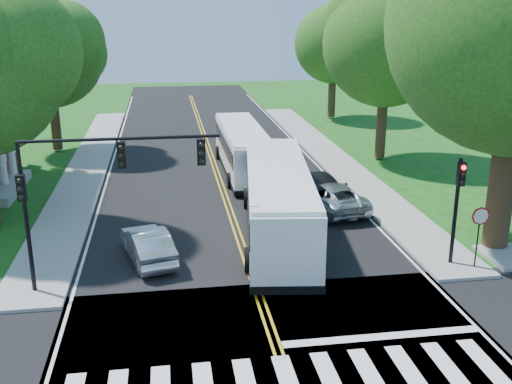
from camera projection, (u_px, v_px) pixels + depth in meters
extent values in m
plane|color=#154912|center=(286.00, 375.00, 17.31)|extent=(140.00, 140.00, 0.00)
cube|color=black|center=(223.00, 192.00, 34.29)|extent=(14.00, 96.00, 0.01)
cube|color=black|center=(286.00, 375.00, 17.31)|extent=(60.00, 12.00, 0.01)
cube|color=gold|center=(217.00, 174.00, 38.06)|extent=(0.36, 70.00, 0.01)
cube|color=silver|center=(108.00, 178.00, 37.07)|extent=(0.12, 70.00, 0.01)
cube|color=silver|center=(321.00, 169.00, 39.05)|extent=(0.12, 70.00, 0.01)
cube|color=silver|center=(382.00, 336.00, 19.32)|extent=(6.60, 0.40, 0.01)
cube|color=gray|center=(88.00, 166.00, 39.66)|extent=(2.60, 40.00, 0.15)
cube|color=gray|center=(331.00, 157.00, 42.08)|extent=(2.60, 40.00, 0.15)
cylinder|color=#382116|center=(502.00, 179.00, 25.52)|extent=(1.10, 1.10, 6.00)
cylinder|color=#382116|center=(55.00, 119.00, 43.31)|extent=(0.70, 0.70, 4.40)
sphere|color=#3D7823|center=(48.00, 53.00, 41.92)|extent=(7.60, 7.60, 7.60)
cylinder|color=#382116|center=(382.00, 122.00, 40.83)|extent=(0.70, 0.70, 5.00)
sphere|color=#3D7823|center=(387.00, 43.00, 39.27)|extent=(8.40, 8.40, 8.40)
cylinder|color=#382116|center=(332.00, 93.00, 56.16)|extent=(0.70, 0.70, 4.40)
sphere|color=#3D7823|center=(334.00, 44.00, 54.81)|extent=(7.20, 7.20, 7.20)
cube|color=gray|center=(5.00, 188.00, 34.30)|extent=(1.80, 6.00, 0.50)
cylinder|color=silver|center=(1.00, 156.00, 33.75)|extent=(0.50, 0.50, 4.20)
cylinder|color=silver|center=(10.00, 148.00, 35.82)|extent=(0.50, 0.50, 4.20)
cylinder|color=black|center=(28.00, 232.00, 21.52)|extent=(0.16, 0.16, 4.60)
cube|color=black|center=(21.00, 188.00, 20.87)|extent=(0.30, 0.22, 0.95)
sphere|color=black|center=(19.00, 181.00, 20.65)|extent=(0.18, 0.18, 0.18)
cylinder|color=black|center=(121.00, 139.00, 21.04)|extent=(7.00, 0.12, 0.12)
cube|color=black|center=(122.00, 155.00, 21.07)|extent=(0.30, 0.22, 0.95)
cube|color=black|center=(201.00, 152.00, 21.47)|extent=(0.30, 0.22, 0.95)
cylinder|color=black|center=(455.00, 212.00, 23.93)|extent=(0.16, 0.16, 4.40)
cube|color=black|center=(461.00, 174.00, 23.31)|extent=(0.30, 0.22, 0.95)
sphere|color=#FF0A05|center=(464.00, 168.00, 23.09)|extent=(0.18, 0.18, 0.18)
cylinder|color=black|center=(477.00, 241.00, 23.90)|extent=(0.06, 0.06, 2.20)
cylinder|color=#A50A07|center=(481.00, 216.00, 23.56)|extent=(0.76, 0.04, 0.76)
cube|color=white|center=(278.00, 202.00, 27.28)|extent=(4.30, 12.77, 2.92)
cube|color=black|center=(278.00, 191.00, 27.12)|extent=(4.25, 11.91, 1.01)
cube|color=black|center=(271.00, 160.00, 33.19)|extent=(2.59, 0.43, 1.70)
cube|color=orange|center=(271.00, 143.00, 32.91)|extent=(1.80, 0.33, 0.34)
cube|color=black|center=(278.00, 229.00, 27.66)|extent=(4.36, 12.88, 0.32)
cube|color=white|center=(278.00, 170.00, 26.82)|extent=(4.20, 12.39, 0.23)
cylinder|color=black|center=(299.00, 198.00, 31.60)|extent=(0.47, 1.05, 1.02)
cylinder|color=black|center=(247.00, 198.00, 31.54)|extent=(0.47, 1.05, 1.02)
cylinder|color=black|center=(318.00, 259.00, 24.00)|extent=(0.47, 1.05, 1.02)
cylinder|color=black|center=(249.00, 259.00, 23.94)|extent=(0.47, 1.05, 1.02)
cube|color=white|center=(243.00, 150.00, 38.04)|extent=(2.42, 11.12, 2.59)
cube|color=black|center=(243.00, 142.00, 37.90)|extent=(2.49, 10.34, 0.89)
cube|color=black|center=(232.00, 128.00, 43.23)|extent=(2.31, 0.10, 1.51)
cube|color=orange|center=(232.00, 116.00, 42.98)|extent=(1.60, 0.10, 0.30)
cube|color=black|center=(243.00, 167.00, 38.39)|extent=(2.47, 11.22, 0.28)
cube|color=white|center=(242.00, 129.00, 37.64)|extent=(2.37, 10.78, 0.21)
cylinder|color=black|center=(253.00, 151.00, 41.99)|extent=(0.30, 0.90, 0.90)
cylinder|color=black|center=(218.00, 152.00, 41.63)|extent=(0.30, 0.90, 0.90)
cylinder|color=black|center=(271.00, 179.00, 35.33)|extent=(0.30, 0.90, 0.90)
cylinder|color=black|center=(230.00, 180.00, 34.97)|extent=(0.30, 0.90, 0.90)
imported|color=silver|center=(148.00, 244.00, 24.91)|extent=(2.53, 4.56, 1.42)
imported|color=silver|center=(332.00, 197.00, 31.10)|extent=(3.17, 5.54, 1.46)
imported|color=black|center=(317.00, 184.00, 33.41)|extent=(2.41, 5.01, 1.41)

